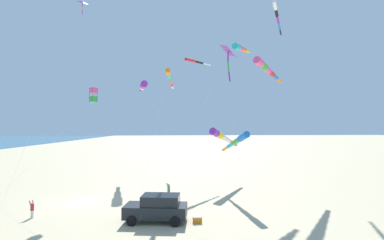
{
  "coord_description": "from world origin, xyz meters",
  "views": [
    {
      "loc": [
        6.83,
        -24.87,
        6.37
      ],
      "look_at": [
        10.43,
        3.6,
        7.47
      ],
      "focal_mm": 24.91,
      "sensor_mm": 36.0,
      "label": 1
    }
  ],
  "objects_px": {
    "cooler_box": "(197,219)",
    "kite_box_teal_far_right": "(93,95)",
    "kite_windsock_white_trailing": "(266,68)",
    "kite_windsock_red_high_left": "(237,141)",
    "kite_windsock_orange_high_right": "(277,15)",
    "parked_car": "(157,208)",
    "kite_windsock_green_low_center": "(170,78)",
    "person_child_grey_jacket": "(32,208)",
    "kite_windsock_magenta_far_left": "(195,61)",
    "kite_delta_long_streamer_right": "(229,51)",
    "kite_windsock_yellow_midlevel": "(240,48)",
    "person_child_green_jacket": "(169,189)",
    "kite_windsock_purple_drifting": "(143,86)",
    "kite_delta_striped_overhead": "(82,4)"
  },
  "relations": [
    {
      "from": "cooler_box",
      "to": "kite_box_teal_far_right",
      "type": "height_order",
      "value": "kite_box_teal_far_right"
    },
    {
      "from": "kite_windsock_magenta_far_left",
      "to": "person_child_green_jacket",
      "type": "bearing_deg",
      "value": -109.56
    },
    {
      "from": "kite_windsock_red_high_left",
      "to": "kite_windsock_magenta_far_left",
      "type": "xyz_separation_m",
      "value": [
        -2.29,
        12.79,
        10.79
      ]
    },
    {
      "from": "kite_delta_long_streamer_right",
      "to": "kite_windsock_green_low_center",
      "type": "bearing_deg",
      "value": 172.09
    },
    {
      "from": "kite_windsock_orange_high_right",
      "to": "kite_windsock_yellow_midlevel",
      "type": "xyz_separation_m",
      "value": [
        -5.66,
        -2.47,
        -5.28
      ]
    },
    {
      "from": "person_child_green_jacket",
      "to": "kite_windsock_white_trailing",
      "type": "distance_m",
      "value": 16.87
    },
    {
      "from": "kite_box_teal_far_right",
      "to": "kite_windsock_orange_high_right",
      "type": "relative_size",
      "value": 0.47
    },
    {
      "from": "kite_delta_striped_overhead",
      "to": "kite_box_teal_far_right",
      "type": "height_order",
      "value": "kite_delta_striped_overhead"
    },
    {
      "from": "cooler_box",
      "to": "kite_windsock_green_low_center",
      "type": "bearing_deg",
      "value": 102.65
    },
    {
      "from": "cooler_box",
      "to": "person_child_green_jacket",
      "type": "bearing_deg",
      "value": 103.38
    },
    {
      "from": "kite_windsock_purple_drifting",
      "to": "kite_windsock_yellow_midlevel",
      "type": "xyz_separation_m",
      "value": [
        11.39,
        -8.2,
        3.27
      ]
    },
    {
      "from": "cooler_box",
      "to": "kite_delta_long_streamer_right",
      "type": "xyz_separation_m",
      "value": [
        4.07,
        6.49,
        13.84
      ]
    },
    {
      "from": "parked_car",
      "to": "kite_windsock_white_trailing",
      "type": "relative_size",
      "value": 0.31
    },
    {
      "from": "kite_windsock_orange_high_right",
      "to": "kite_windsock_white_trailing",
      "type": "bearing_deg",
      "value": -130.82
    },
    {
      "from": "kite_windsock_purple_drifting",
      "to": "kite_windsock_green_low_center",
      "type": "distance_m",
      "value": 12.22
    },
    {
      "from": "kite_windsock_green_low_center",
      "to": "kite_windsock_magenta_far_left",
      "type": "relative_size",
      "value": 0.72
    },
    {
      "from": "kite_box_teal_far_right",
      "to": "kite_windsock_white_trailing",
      "type": "bearing_deg",
      "value": 8.82
    },
    {
      "from": "kite_windsock_magenta_far_left",
      "to": "kite_delta_long_streamer_right",
      "type": "distance_m",
      "value": 12.62
    },
    {
      "from": "kite_windsock_red_high_left",
      "to": "kite_windsock_green_low_center",
      "type": "bearing_deg",
      "value": 168.85
    },
    {
      "from": "kite_windsock_red_high_left",
      "to": "kite_box_teal_far_right",
      "type": "relative_size",
      "value": 0.85
    },
    {
      "from": "kite_windsock_green_low_center",
      "to": "kite_delta_long_streamer_right",
      "type": "bearing_deg",
      "value": -7.91
    },
    {
      "from": "kite_windsock_magenta_far_left",
      "to": "kite_delta_long_streamer_right",
      "type": "xyz_separation_m",
      "value": [
        1.64,
        -12.33,
        -2.12
      ]
    },
    {
      "from": "kite_windsock_yellow_midlevel",
      "to": "kite_windsock_white_trailing",
      "type": "bearing_deg",
      "value": -19.56
    },
    {
      "from": "kite_delta_striped_overhead",
      "to": "kite_delta_long_streamer_right",
      "type": "distance_m",
      "value": 19.73
    },
    {
      "from": "kite_delta_long_streamer_right",
      "to": "kite_windsock_orange_high_right",
      "type": "xyz_separation_m",
      "value": [
        8.13,
        6.8,
        7.02
      ]
    },
    {
      "from": "parked_car",
      "to": "person_child_green_jacket",
      "type": "bearing_deg",
      "value": 81.03
    },
    {
      "from": "kite_windsock_red_high_left",
      "to": "kite_windsock_yellow_midlevel",
      "type": "relative_size",
      "value": 0.54
    },
    {
      "from": "kite_delta_striped_overhead",
      "to": "kite_windsock_white_trailing",
      "type": "height_order",
      "value": "kite_delta_striped_overhead"
    },
    {
      "from": "kite_windsock_purple_drifting",
      "to": "kite_windsock_white_trailing",
      "type": "relative_size",
      "value": 1.05
    },
    {
      "from": "parked_car",
      "to": "kite_box_teal_far_right",
      "type": "relative_size",
      "value": 0.44
    },
    {
      "from": "kite_windsock_magenta_far_left",
      "to": "kite_box_teal_far_right",
      "type": "relative_size",
      "value": 1.62
    },
    {
      "from": "kite_windsock_magenta_far_left",
      "to": "kite_windsock_orange_high_right",
      "type": "distance_m",
      "value": 12.25
    },
    {
      "from": "kite_delta_striped_overhead",
      "to": "kite_windsock_yellow_midlevel",
      "type": "relative_size",
      "value": 1.38
    },
    {
      "from": "kite_windsock_white_trailing",
      "to": "kite_windsock_red_high_left",
      "type": "bearing_deg",
      "value": -139.69
    },
    {
      "from": "kite_box_teal_far_right",
      "to": "kite_delta_long_streamer_right",
      "type": "bearing_deg",
      "value": -2.63
    },
    {
      "from": "kite_windsock_yellow_midlevel",
      "to": "kite_windsock_magenta_far_left",
      "type": "bearing_deg",
      "value": 117.17
    },
    {
      "from": "kite_windsock_red_high_left",
      "to": "kite_delta_long_streamer_right",
      "type": "height_order",
      "value": "kite_delta_long_streamer_right"
    },
    {
      "from": "parked_car",
      "to": "kite_delta_striped_overhead",
      "type": "bearing_deg",
      "value": 122.78
    },
    {
      "from": "kite_windsock_orange_high_right",
      "to": "person_child_grey_jacket",
      "type": "bearing_deg",
      "value": -155.74
    },
    {
      "from": "person_child_grey_jacket",
      "to": "kite_windsock_white_trailing",
      "type": "bearing_deg",
      "value": 19.35
    },
    {
      "from": "kite_delta_striped_overhead",
      "to": "kite_windsock_white_trailing",
      "type": "distance_m",
      "value": 23.43
    },
    {
      "from": "kite_delta_striped_overhead",
      "to": "kite_windsock_green_low_center",
      "type": "distance_m",
      "value": 16.5
    },
    {
      "from": "person_child_green_jacket",
      "to": "kite_box_teal_far_right",
      "type": "distance_m",
      "value": 11.32
    },
    {
      "from": "kite_windsock_green_low_center",
      "to": "kite_delta_long_streamer_right",
      "type": "height_order",
      "value": "kite_delta_long_streamer_right"
    },
    {
      "from": "kite_windsock_red_high_left",
      "to": "kite_windsock_white_trailing",
      "type": "bearing_deg",
      "value": 40.31
    },
    {
      "from": "parked_car",
      "to": "kite_windsock_green_low_center",
      "type": "relative_size",
      "value": 0.38
    },
    {
      "from": "kite_windsock_red_high_left",
      "to": "kite_windsock_magenta_far_left",
      "type": "bearing_deg",
      "value": 100.13
    },
    {
      "from": "person_child_grey_jacket",
      "to": "kite_windsock_yellow_midlevel",
      "type": "xyz_separation_m",
      "value": [
        18.34,
        8.35,
        15.12
      ]
    },
    {
      "from": "person_child_grey_jacket",
      "to": "kite_windsock_white_trailing",
      "type": "distance_m",
      "value": 25.63
    },
    {
      "from": "kite_delta_striped_overhead",
      "to": "kite_windsock_orange_high_right",
      "type": "bearing_deg",
      "value": -3.75
    }
  ]
}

